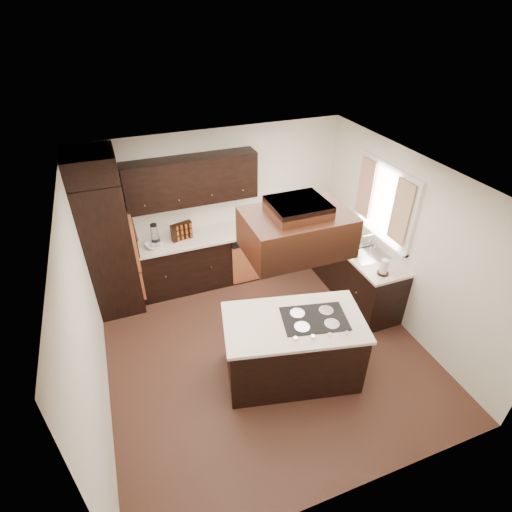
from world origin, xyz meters
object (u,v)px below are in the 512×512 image
Objects in this scene: oven_column at (110,247)px; range_hood at (296,232)px; island at (292,349)px; spice_rack at (181,231)px.

range_hood is at bearing -50.26° from oven_column.
range_hood is (1.88, -2.25, 1.10)m from oven_column.
oven_column is 1.31× the size of island.
oven_column reaches higher than spice_rack.
oven_column is at bearing 168.78° from spice_rack.
island is at bearing -49.31° from oven_column.
oven_column is at bearing 143.22° from island.
spice_rack is at bearing 108.75° from range_hood.
range_hood is 2.70m from spice_rack.
range_hood reaches higher than spice_rack.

